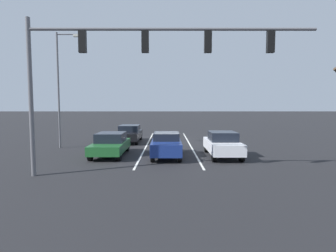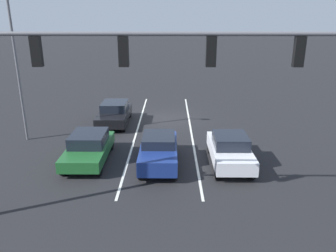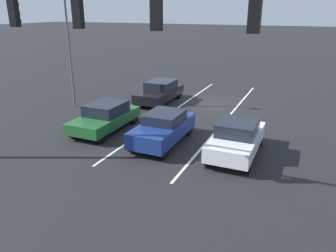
% 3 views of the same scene
% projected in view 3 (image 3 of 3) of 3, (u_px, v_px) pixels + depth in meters
% --- Properties ---
extents(ground_plane, '(240.00, 240.00, 0.00)m').
position_uv_depth(ground_plane, '(212.00, 104.00, 22.60)').
color(ground_plane, black).
extents(lane_stripe_left_divider, '(0.12, 17.27, 0.01)m').
position_uv_depth(lane_stripe_left_divider, '(228.00, 118.00, 19.66)').
color(lane_stripe_left_divider, silver).
rests_on(lane_stripe_left_divider, ground_plane).
extents(lane_stripe_center_divider, '(0.12, 17.27, 0.01)m').
position_uv_depth(lane_stripe_center_divider, '(174.00, 111.00, 21.00)').
color(lane_stripe_center_divider, silver).
rests_on(lane_stripe_center_divider, ground_plane).
extents(car_darkgreen_rightlane_front, '(1.94, 4.32, 1.46)m').
position_uv_depth(car_darkgreen_rightlane_front, '(105.00, 117.00, 17.44)').
color(car_darkgreen_rightlane_front, '#1E5928').
rests_on(car_darkgreen_rightlane_front, ground_plane).
extents(car_white_leftlane_front, '(1.84, 4.21, 1.58)m').
position_uv_depth(car_white_leftlane_front, '(237.00, 138.00, 14.37)').
color(car_white_leftlane_front, silver).
rests_on(car_white_leftlane_front, ground_plane).
extents(car_navy_midlane_front, '(1.80, 4.22, 1.51)m').
position_uv_depth(car_navy_midlane_front, '(163.00, 128.00, 15.69)').
color(car_navy_midlane_front, navy).
rests_on(car_navy_midlane_front, ground_plane).
extents(car_black_rightlane_second, '(1.92, 4.37, 1.48)m').
position_uv_depth(car_black_rightlane_second, '(160.00, 92.00, 22.68)').
color(car_black_rightlane_second, black).
rests_on(car_black_rightlane_second, ground_plane).
extents(traffic_signal_gantry, '(12.78, 0.37, 7.08)m').
position_uv_depth(traffic_signal_gantry, '(62.00, 33.00, 10.91)').
color(traffic_signal_gantry, slate).
rests_on(traffic_signal_gantry, ground_plane).
extents(street_lamp_right_shoulder, '(1.75, 0.24, 8.60)m').
position_uv_depth(street_lamp_right_shoulder, '(70.00, 31.00, 20.29)').
color(street_lamp_right_shoulder, slate).
rests_on(street_lamp_right_shoulder, ground_plane).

